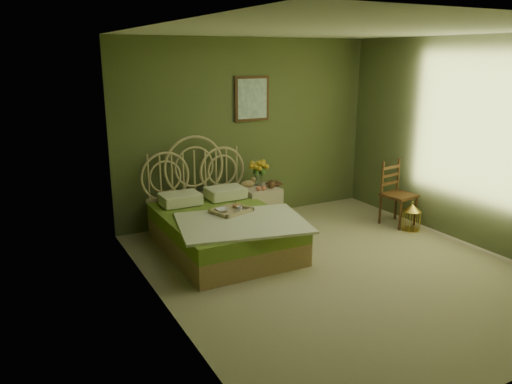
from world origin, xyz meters
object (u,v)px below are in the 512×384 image
nightstand (260,200)px  chair (396,189)px  bed (222,227)px  birdcage (411,217)px

nightstand → chair: bearing=-26.9°
nightstand → bed: bearing=-144.1°
bed → birdcage: 2.67m
bed → birdcage: bearing=-12.8°
bed → chair: (2.60, -0.25, 0.22)m
chair → birdcage: (-0.00, -0.34, -0.33)m
chair → birdcage: 0.47m
birdcage → nightstand: bearing=144.8°
birdcage → chair: bearing=90.0°
nightstand → birdcage: nightstand is taller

